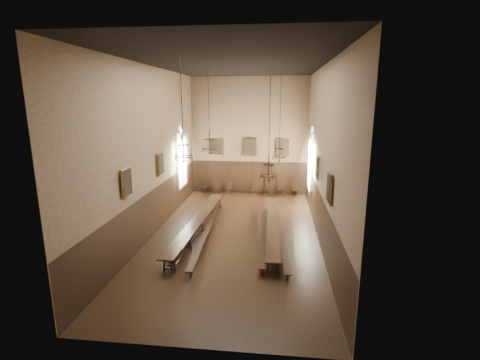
% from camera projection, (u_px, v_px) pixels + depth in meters
% --- Properties ---
extents(floor, '(9.00, 18.00, 0.02)m').
position_uv_depth(floor, '(235.00, 235.00, 19.09)').
color(floor, black).
rests_on(floor, ground).
extents(ceiling, '(9.00, 18.00, 0.02)m').
position_uv_depth(ceiling, '(235.00, 63.00, 17.06)').
color(ceiling, black).
rests_on(ceiling, ground).
extents(wall_back, '(9.00, 0.02, 9.00)m').
position_uv_depth(wall_back, '(249.00, 136.00, 26.80)').
color(wall_back, '#8E7457').
rests_on(wall_back, ground).
extents(wall_front, '(9.00, 0.02, 9.00)m').
position_uv_depth(wall_front, '(194.00, 205.00, 9.35)').
color(wall_front, '#8E7457').
rests_on(wall_front, ground).
extents(wall_left, '(0.02, 18.00, 9.00)m').
position_uv_depth(wall_left, '(151.00, 153.00, 18.55)').
color(wall_left, '#8E7457').
rests_on(wall_left, ground).
extents(wall_right, '(0.02, 18.00, 9.00)m').
position_uv_depth(wall_right, '(323.00, 156.00, 17.59)').
color(wall_right, '#8E7457').
rests_on(wall_right, ground).
extents(wainscot_panelling, '(9.00, 18.00, 2.50)m').
position_uv_depth(wainscot_panelling, '(235.00, 213.00, 18.81)').
color(wainscot_panelling, black).
rests_on(wainscot_panelling, floor).
extents(table_left, '(1.20, 10.27, 0.80)m').
position_uv_depth(table_left, '(198.00, 226.00, 19.36)').
color(table_left, black).
rests_on(table_left, floor).
extents(table_right, '(0.81, 9.58, 0.75)m').
position_uv_depth(table_right, '(273.00, 229.00, 18.92)').
color(table_right, black).
rests_on(table_right, floor).
extents(bench_left_outer, '(0.87, 9.15, 0.41)m').
position_uv_depth(bench_left_outer, '(190.00, 230.00, 19.13)').
color(bench_left_outer, black).
rests_on(bench_left_outer, floor).
extents(bench_left_inner, '(0.79, 10.57, 0.48)m').
position_uv_depth(bench_left_inner, '(208.00, 229.00, 19.20)').
color(bench_left_inner, black).
rests_on(bench_left_inner, floor).
extents(bench_right_inner, '(0.91, 9.43, 0.42)m').
position_uv_depth(bench_right_inner, '(260.00, 231.00, 18.98)').
color(bench_right_inner, black).
rests_on(bench_right_inner, floor).
extents(bench_right_outer, '(0.92, 9.98, 0.45)m').
position_uv_depth(bench_right_outer, '(280.00, 232.00, 18.74)').
color(bench_right_outer, black).
rests_on(bench_right_outer, floor).
extents(chair_0, '(0.51, 0.51, 0.95)m').
position_uv_depth(chair_0, '(205.00, 189.00, 27.73)').
color(chair_0, black).
rests_on(chair_0, floor).
extents(chair_1, '(0.43, 0.43, 0.90)m').
position_uv_depth(chair_1, '(218.00, 190.00, 27.49)').
color(chair_1, black).
rests_on(chair_1, floor).
extents(chair_2, '(0.55, 0.55, 0.98)m').
position_uv_depth(chair_2, '(229.00, 190.00, 27.40)').
color(chair_2, black).
rests_on(chair_2, floor).
extents(chair_4, '(0.42, 0.42, 0.86)m').
position_uv_depth(chair_4, '(254.00, 191.00, 27.22)').
color(chair_4, black).
rests_on(chair_4, floor).
extents(chair_5, '(0.57, 0.57, 1.04)m').
position_uv_depth(chair_5, '(267.00, 191.00, 27.11)').
color(chair_5, black).
rests_on(chair_5, floor).
extents(chair_6, '(0.43, 0.43, 0.98)m').
position_uv_depth(chair_6, '(280.00, 191.00, 27.10)').
color(chair_6, black).
rests_on(chair_6, floor).
extents(chair_7, '(0.43, 0.43, 0.98)m').
position_uv_depth(chair_7, '(295.00, 192.00, 26.87)').
color(chair_7, black).
rests_on(chair_7, floor).
extents(chandelier_back_left, '(0.92, 0.92, 4.82)m').
position_uv_depth(chandelier_back_left, '(209.00, 144.00, 20.98)').
color(chandelier_back_left, black).
rests_on(chandelier_back_left, ceiling).
extents(chandelier_back_right, '(0.79, 0.79, 5.19)m').
position_uv_depth(chandelier_back_right, '(279.00, 151.00, 20.34)').
color(chandelier_back_right, black).
rests_on(chandelier_back_right, ceiling).
extents(chandelier_front_left, '(0.79, 0.79, 4.34)m').
position_uv_depth(chandelier_front_left, '(183.00, 150.00, 15.37)').
color(chandelier_front_left, black).
rests_on(chandelier_front_left, ceiling).
extents(chandelier_front_right, '(0.77, 0.77, 5.24)m').
position_uv_depth(chandelier_front_right, '(269.00, 167.00, 15.64)').
color(chandelier_front_right, black).
rests_on(chandelier_front_right, ceiling).
extents(portrait_back_0, '(1.10, 0.12, 1.40)m').
position_uv_depth(portrait_back_0, '(216.00, 146.00, 27.13)').
color(portrait_back_0, '#A57827').
rests_on(portrait_back_0, wall_back).
extents(portrait_back_1, '(1.10, 0.12, 1.40)m').
position_uv_depth(portrait_back_1, '(249.00, 147.00, 26.85)').
color(portrait_back_1, '#A57827').
rests_on(portrait_back_1, wall_back).
extents(portrait_back_2, '(1.10, 0.12, 1.40)m').
position_uv_depth(portrait_back_2, '(283.00, 147.00, 26.58)').
color(portrait_back_2, '#A57827').
rests_on(portrait_back_2, wall_back).
extents(portrait_left_0, '(0.12, 1.00, 1.30)m').
position_uv_depth(portrait_left_0, '(161.00, 164.00, 19.69)').
color(portrait_left_0, '#A57827').
rests_on(portrait_left_0, wall_left).
extents(portrait_left_1, '(0.12, 1.00, 1.30)m').
position_uv_depth(portrait_left_1, '(127.00, 182.00, 15.33)').
color(portrait_left_1, '#A57827').
rests_on(portrait_left_1, wall_left).
extents(portrait_right_0, '(0.12, 1.00, 1.30)m').
position_uv_depth(portrait_right_0, '(318.00, 167.00, 18.76)').
color(portrait_right_0, '#A57827').
rests_on(portrait_right_0, wall_right).
extents(portrait_right_1, '(0.12, 1.00, 1.30)m').
position_uv_depth(portrait_right_1, '(329.00, 188.00, 14.40)').
color(portrait_right_1, '#A57827').
rests_on(portrait_right_1, wall_right).
extents(window_right, '(0.20, 2.20, 4.60)m').
position_uv_depth(window_right, '(311.00, 159.00, 23.18)').
color(window_right, white).
rests_on(window_right, wall_right).
extents(window_left, '(0.20, 2.20, 4.60)m').
position_uv_depth(window_left, '(181.00, 157.00, 24.12)').
color(window_left, white).
rests_on(window_left, wall_left).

